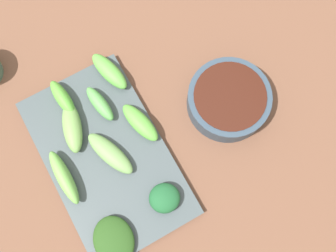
% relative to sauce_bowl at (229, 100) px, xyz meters
% --- Properties ---
extents(tabletop, '(2.10, 2.10, 0.02)m').
position_rel_sauce_bowl_xyz_m(tabletop, '(0.12, -0.04, -0.03)').
color(tabletop, brown).
rests_on(tabletop, ground).
extents(sauce_bowl, '(0.14, 0.14, 0.04)m').
position_rel_sauce_bowl_xyz_m(sauce_bowl, '(0.00, 0.00, 0.00)').
color(sauce_bowl, '#334656').
rests_on(sauce_bowl, tabletop).
extents(serving_plate, '(0.19, 0.31, 0.01)m').
position_rel_sauce_bowl_xyz_m(serving_plate, '(0.22, -0.02, -0.02)').
color(serving_plate, '#445053').
rests_on(serving_plate, tabletop).
extents(broccoli_stalk_0, '(0.05, 0.09, 0.03)m').
position_rel_sauce_bowl_xyz_m(broccoli_stalk_0, '(0.25, -0.08, 0.00)').
color(broccoli_stalk_0, '#75A654').
rests_on(broccoli_stalk_0, serving_plate).
extents(broccoli_stalk_1, '(0.03, 0.07, 0.03)m').
position_rel_sauce_bowl_xyz_m(broccoli_stalk_1, '(0.19, -0.10, 0.00)').
color(broccoli_stalk_1, '#5FAD55').
rests_on(broccoli_stalk_1, serving_plate).
extents(broccoli_leafy_2, '(0.06, 0.06, 0.03)m').
position_rel_sauce_bowl_xyz_m(broccoli_leafy_2, '(0.17, 0.09, 0.00)').
color(broccoli_leafy_2, '#205D31').
rests_on(broccoli_leafy_2, serving_plate).
extents(broccoli_stalk_3, '(0.06, 0.10, 0.02)m').
position_rel_sauce_bowl_xyz_m(broccoli_stalk_3, '(0.21, -0.02, -0.00)').
color(broccoli_stalk_3, '#73A258').
rests_on(broccoli_stalk_3, serving_plate).
extents(broccoli_leafy_4, '(0.07, 0.08, 0.02)m').
position_rel_sauce_bowl_xyz_m(broccoli_leafy_4, '(0.27, 0.11, -0.00)').
color(broccoli_leafy_4, '#284F1C').
rests_on(broccoli_leafy_4, serving_plate).
extents(broccoli_stalk_5, '(0.05, 0.08, 0.02)m').
position_rel_sauce_bowl_xyz_m(broccoli_stalk_5, '(0.15, -0.04, -0.00)').
color(broccoli_stalk_5, '#5FB142').
rests_on(broccoli_stalk_5, serving_plate).
extents(broccoli_stalk_6, '(0.05, 0.09, 0.03)m').
position_rel_sauce_bowl_xyz_m(broccoli_stalk_6, '(0.15, -0.14, 0.00)').
color(broccoli_stalk_6, '#61B647').
rests_on(broccoli_stalk_6, serving_plate).
extents(broccoli_stalk_7, '(0.03, 0.07, 0.03)m').
position_rel_sauce_bowl_xyz_m(broccoli_stalk_7, '(0.24, -0.14, 0.00)').
color(broccoli_stalk_7, '#5FB43F').
rests_on(broccoli_stalk_7, serving_plate).
extents(broccoli_stalk_8, '(0.02, 0.10, 0.03)m').
position_rel_sauce_bowl_xyz_m(broccoli_stalk_8, '(0.29, -0.02, 0.00)').
color(broccoli_stalk_8, '#74BC53').
rests_on(broccoli_stalk_8, serving_plate).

